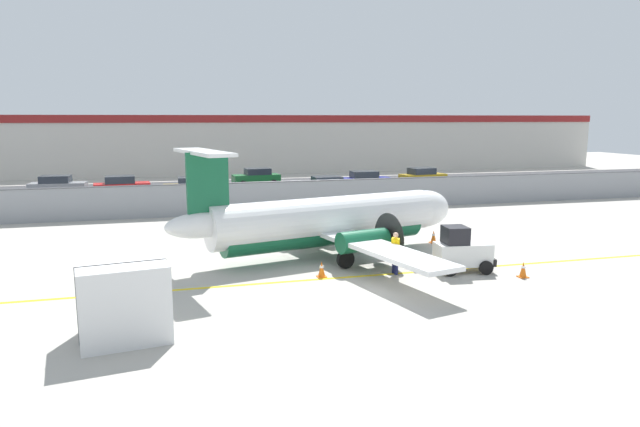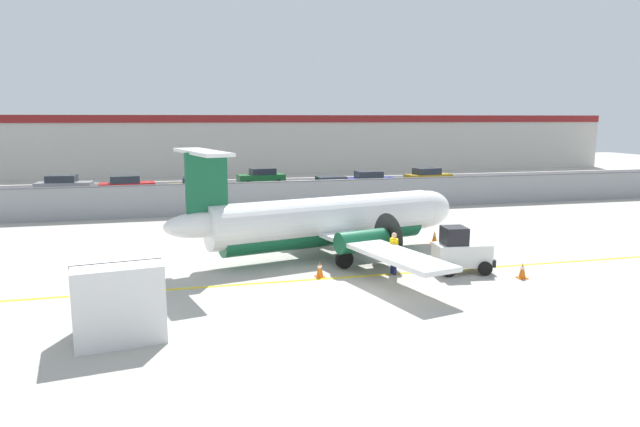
% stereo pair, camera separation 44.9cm
% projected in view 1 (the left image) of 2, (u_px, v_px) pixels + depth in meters
% --- Properties ---
extents(ground_plane, '(140.00, 140.00, 0.01)m').
position_uv_depth(ground_plane, '(359.00, 276.00, 22.49)').
color(ground_plane, '#ADA89E').
extents(perimeter_fence, '(98.00, 0.10, 2.10)m').
position_uv_depth(perimeter_fence, '(281.00, 196.00, 37.55)').
color(perimeter_fence, gray).
rests_on(perimeter_fence, ground).
extents(parking_lot_strip, '(98.00, 17.00, 0.12)m').
position_uv_depth(parking_lot_strip, '(255.00, 191.00, 48.68)').
color(parking_lot_strip, '#38383A').
rests_on(parking_lot_strip, ground).
extents(background_building, '(91.00, 8.10, 6.50)m').
position_uv_depth(background_building, '(230.00, 144.00, 65.77)').
color(background_building, beige).
rests_on(background_building, ground).
extents(commuter_airplane, '(14.04, 15.92, 4.92)m').
position_uv_depth(commuter_airplane, '(331.00, 221.00, 25.64)').
color(commuter_airplane, white).
rests_on(commuter_airplane, ground).
extents(baggage_tug, '(2.43, 1.59, 1.88)m').
position_uv_depth(baggage_tug, '(462.00, 251.00, 23.08)').
color(baggage_tug, silver).
rests_on(baggage_tug, ground).
extents(ground_crew_worker, '(0.36, 0.55, 1.70)m').
position_uv_depth(ground_crew_worker, '(395.00, 251.00, 22.72)').
color(ground_crew_worker, '#191E4C').
rests_on(ground_crew_worker, ground).
extents(cargo_container, '(2.68, 2.34, 2.20)m').
position_uv_depth(cargo_container, '(123.00, 301.00, 15.99)').
color(cargo_container, silver).
rests_on(cargo_container, ground).
extents(traffic_cone_near_left, '(0.36, 0.36, 0.64)m').
position_uv_depth(traffic_cone_near_left, '(434.00, 237.00, 28.49)').
color(traffic_cone_near_left, orange).
rests_on(traffic_cone_near_left, ground).
extents(traffic_cone_near_right, '(0.36, 0.36, 0.64)m').
position_uv_depth(traffic_cone_near_right, '(523.00, 270.00, 22.31)').
color(traffic_cone_near_right, orange).
rests_on(traffic_cone_near_right, ground).
extents(traffic_cone_far_left, '(0.36, 0.36, 0.64)m').
position_uv_depth(traffic_cone_far_left, '(416.00, 264.00, 23.24)').
color(traffic_cone_far_left, orange).
rests_on(traffic_cone_far_left, ground).
extents(traffic_cone_far_right, '(0.36, 0.36, 0.64)m').
position_uv_depth(traffic_cone_far_right, '(322.00, 269.00, 22.34)').
color(traffic_cone_far_right, orange).
rests_on(traffic_cone_far_right, ground).
extents(parked_car_0, '(4.29, 2.19, 1.58)m').
position_uv_depth(parked_car_0, '(58.00, 186.00, 45.04)').
color(parked_car_0, gray).
rests_on(parked_car_0, parking_lot_strip).
extents(parked_car_1, '(4.34, 2.30, 1.58)m').
position_uv_depth(parked_car_1, '(122.00, 186.00, 44.76)').
color(parked_car_1, red).
rests_on(parked_car_1, parking_lot_strip).
extents(parked_car_2, '(4.27, 2.15, 1.58)m').
position_uv_depth(parked_car_2, '(192.00, 188.00, 43.85)').
color(parked_car_2, '#B28C19').
rests_on(parked_car_2, parking_lot_strip).
extents(parked_car_3, '(4.35, 2.33, 1.58)m').
position_uv_depth(parked_car_3, '(257.00, 177.00, 51.53)').
color(parked_car_3, '#19662D').
rests_on(parked_car_3, parking_lot_strip).
extents(parked_car_4, '(4.22, 2.05, 1.58)m').
position_uv_depth(parked_car_4, '(328.00, 187.00, 44.45)').
color(parked_car_4, black).
rests_on(parked_car_4, parking_lot_strip).
extents(parked_car_5, '(4.22, 2.05, 1.58)m').
position_uv_depth(parked_car_5, '(365.00, 180.00, 48.87)').
color(parked_car_5, navy).
rests_on(parked_car_5, parking_lot_strip).
extents(parked_car_6, '(4.39, 2.44, 1.58)m').
position_uv_depth(parked_car_6, '(423.00, 177.00, 52.07)').
color(parked_car_6, '#B28C19').
rests_on(parked_car_6, parking_lot_strip).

